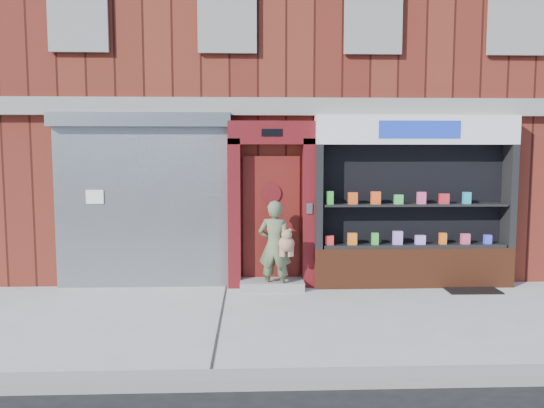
{
  "coord_description": "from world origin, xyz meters",
  "views": [
    {
      "loc": [
        -1.1,
        -7.33,
        2.36
      ],
      "look_at": [
        -0.78,
        1.0,
        1.55
      ],
      "focal_mm": 35.0,
      "sensor_mm": 36.0,
      "label": 1
    }
  ],
  "objects": [
    {
      "name": "red_door_bay",
      "position": [
        -0.75,
        1.86,
        1.46
      ],
      "size": [
        1.52,
        0.58,
        2.9
      ],
      "color": "#4F0D11",
      "rests_on": "ground"
    },
    {
      "name": "pharmacy_bay",
      "position": [
        1.75,
        1.81,
        1.37
      ],
      "size": [
        3.5,
        0.41,
        3.0
      ],
      "color": "#642C17",
      "rests_on": "ground"
    },
    {
      "name": "shutter_bay",
      "position": [
        -3.0,
        1.93,
        1.72
      ],
      "size": [
        3.1,
        0.3,
        3.04
      ],
      "color": "gray",
      "rests_on": "ground"
    },
    {
      "name": "building",
      "position": [
        -0.0,
        5.99,
        4.0
      ],
      "size": [
        12.0,
        8.16,
        8.0
      ],
      "color": "#5C1D15",
      "rests_on": "ground"
    },
    {
      "name": "ground",
      "position": [
        0.0,
        0.0,
        0.0
      ],
      "size": [
        80.0,
        80.0,
        0.0
      ],
      "primitive_type": "plane",
      "color": "#9E9E99",
      "rests_on": "ground"
    },
    {
      "name": "curb",
      "position": [
        0.0,
        -2.15,
        0.06
      ],
      "size": [
        60.0,
        0.3,
        0.12
      ],
      "primitive_type": "cube",
      "color": "gray",
      "rests_on": "ground"
    },
    {
      "name": "doormat",
      "position": [
        2.68,
        1.48,
        0.01
      ],
      "size": [
        0.9,
        0.64,
        0.02
      ],
      "primitive_type": "cube",
      "rotation": [
        0.0,
        0.0,
        -0.01
      ],
      "color": "black",
      "rests_on": "ground"
    },
    {
      "name": "woman",
      "position": [
        -0.69,
        1.54,
        0.79
      ],
      "size": [
        0.65,
        0.54,
        1.56
      ],
      "color": "#546240",
      "rests_on": "ground"
    }
  ]
}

